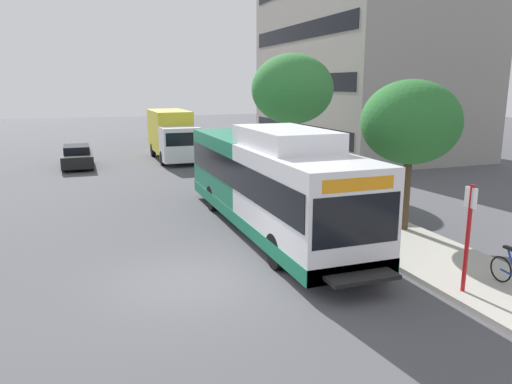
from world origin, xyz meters
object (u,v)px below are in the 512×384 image
transit_bus (269,182)px  street_tree_near_stop (411,123)px  bus_stop_sign_pole (468,230)px  street_tree_mid_block (292,89)px  box_truck_background (172,134)px  parked_car_far_lane (77,156)px

transit_bus → street_tree_near_stop: bearing=-24.4°
transit_bus → street_tree_near_stop: size_ratio=2.44×
bus_stop_sign_pole → street_tree_mid_block: street_tree_mid_block is taller
box_truck_background → street_tree_mid_block: bearing=-66.6°
parked_car_far_lane → street_tree_near_stop: bearing=-60.1°
transit_bus → street_tree_mid_block: (4.13, 7.37, 3.04)m
street_tree_mid_block → parked_car_far_lane: size_ratio=1.41×
street_tree_near_stop → parked_car_far_lane: street_tree_near_stop is taller
bus_stop_sign_pole → street_tree_near_stop: bearing=68.9°
street_tree_near_stop → box_truck_background: bearing=102.9°
transit_bus → box_truck_background: transit_bus is taller
street_tree_mid_block → box_truck_background: 11.25m
transit_bus → bus_stop_sign_pole: (2.38, -6.73, -0.05)m
transit_bus → box_truck_background: bearing=90.6°
transit_bus → street_tree_near_stop: 5.08m
bus_stop_sign_pole → street_tree_mid_block: bearing=82.9°
street_tree_mid_block → parked_car_far_lane: bearing=139.2°
street_tree_near_stop → street_tree_mid_block: (-0.10, 9.29, 0.98)m
bus_stop_sign_pole → street_tree_near_stop: 5.57m
box_truck_background → bus_stop_sign_pole: bearing=-84.0°
street_tree_near_stop → box_truck_background: size_ratio=0.72×
bus_stop_sign_pole → street_tree_mid_block: size_ratio=0.41×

